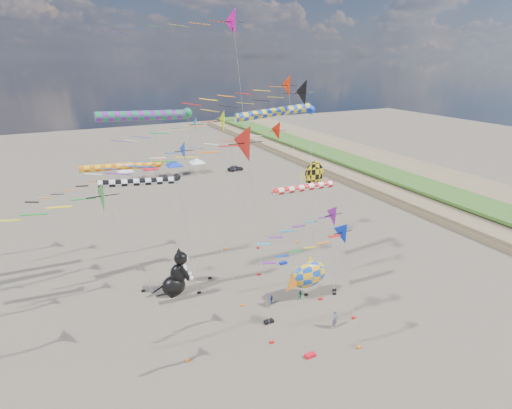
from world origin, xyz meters
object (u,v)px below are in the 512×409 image
(person_adult, at_px, (335,319))
(parked_car, at_px, (235,168))
(fish_inflatable, at_px, (308,275))
(child_blue, at_px, (272,299))
(cat_inflatable, at_px, (175,272))
(child_green, at_px, (300,295))

(person_adult, xyz_separation_m, parked_car, (13.33, 53.83, -0.34))
(person_adult, distance_m, parked_car, 55.45)
(fish_inflatable, distance_m, child_blue, 4.45)
(fish_inflatable, height_order, child_blue, fish_inflatable)
(cat_inflatable, xyz_separation_m, child_green, (11.06, -6.97, -1.98))
(child_green, bearing_deg, person_adult, -55.34)
(fish_inflatable, bearing_deg, child_blue, 170.05)
(fish_inflatable, bearing_deg, person_adult, -94.27)
(cat_inflatable, xyz_separation_m, person_adult, (11.52, -12.17, -1.59))
(cat_inflatable, distance_m, child_blue, 10.40)
(fish_inflatable, bearing_deg, child_green, -171.23)
(child_green, relative_size, child_blue, 1.11)
(person_adult, relative_size, parked_car, 0.53)
(fish_inflatable, xyz_separation_m, child_blue, (-3.80, 0.67, -2.21))
(child_blue, height_order, parked_car, parked_car)
(child_green, xyz_separation_m, parked_car, (13.80, 48.63, 0.05))
(child_blue, distance_m, parked_car, 50.68)
(cat_inflatable, relative_size, child_blue, 5.15)
(cat_inflatable, height_order, parked_car, cat_inflatable)
(fish_inflatable, distance_m, parked_car, 50.24)
(fish_inflatable, xyz_separation_m, person_adult, (-0.40, -5.33, -1.76))
(fish_inflatable, relative_size, child_green, 5.28)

